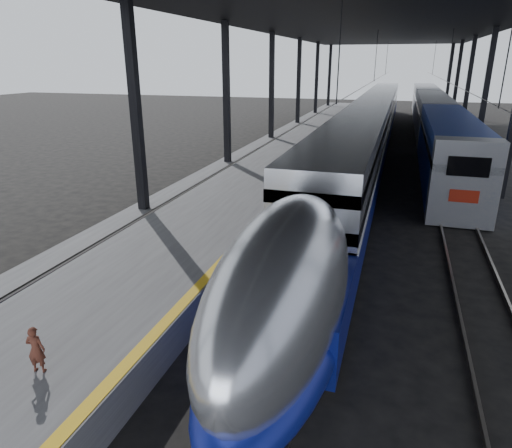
% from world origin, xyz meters
% --- Properties ---
extents(ground, '(160.00, 160.00, 0.00)m').
position_xyz_m(ground, '(0.00, 0.00, 0.00)').
color(ground, black).
rests_on(ground, ground).
extents(platform, '(6.00, 80.00, 1.00)m').
position_xyz_m(platform, '(-3.50, 20.00, 0.50)').
color(platform, '#4C4C4F').
rests_on(platform, ground).
extents(yellow_strip, '(0.30, 80.00, 0.01)m').
position_xyz_m(yellow_strip, '(-0.70, 20.00, 1.00)').
color(yellow_strip, gold).
rests_on(yellow_strip, platform).
extents(rails, '(6.52, 80.00, 0.16)m').
position_xyz_m(rails, '(4.50, 20.00, 0.08)').
color(rails, slate).
rests_on(rails, ground).
extents(canopy, '(18.00, 75.00, 9.47)m').
position_xyz_m(canopy, '(1.90, 20.00, 9.12)').
color(canopy, black).
rests_on(canopy, ground).
extents(tgv_train, '(2.81, 65.20, 4.03)m').
position_xyz_m(tgv_train, '(2.00, 25.39, 1.88)').
color(tgv_train, silver).
rests_on(tgv_train, ground).
extents(second_train, '(2.75, 56.05, 3.79)m').
position_xyz_m(second_train, '(7.00, 36.39, 1.92)').
color(second_train, navy).
rests_on(second_train, ground).
extents(child, '(0.41, 0.32, 1.01)m').
position_xyz_m(child, '(-2.24, -5.11, 1.50)').
color(child, '#4C2419').
rests_on(child, platform).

